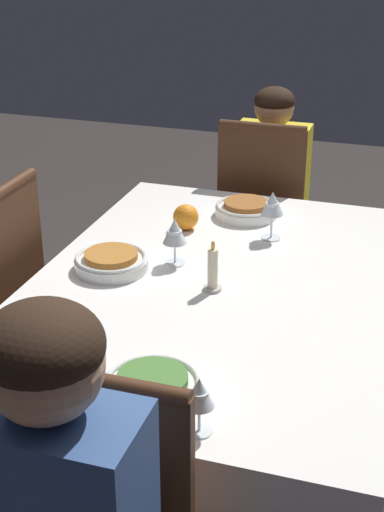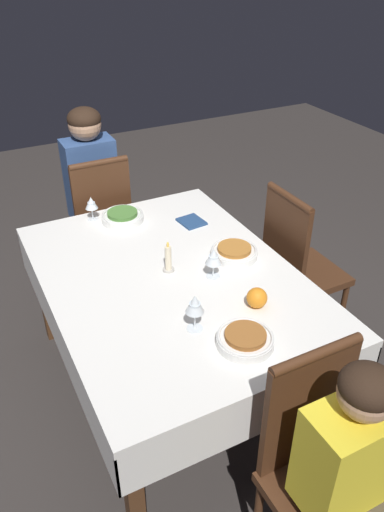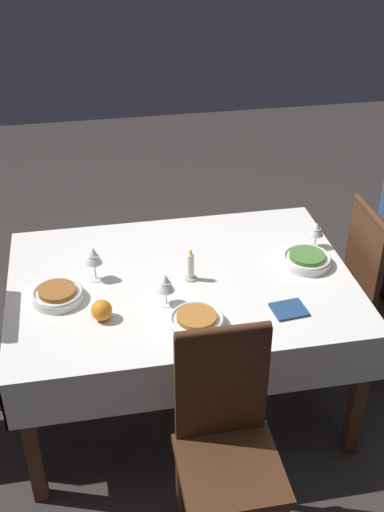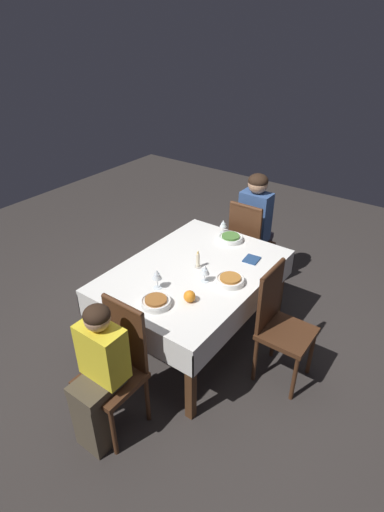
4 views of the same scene
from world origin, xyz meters
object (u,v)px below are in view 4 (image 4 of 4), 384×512
orange_fruit (190,296)px  wine_glass_north (205,270)px  bowl_east (156,302)px  person_adult_denim (257,222)px  dining_table (194,277)px  wine_glass_east (157,275)px  bowl_north (230,280)px  chair_north (280,321)px  chair_west (248,242)px  bowl_west (231,238)px  wine_glass_west (223,224)px  chair_east (117,364)px  candle_centerpiece (198,261)px  napkin_red_folded (252,259)px  person_child_yellow (98,373)px

orange_fruit → wine_glass_north: bearing=-168.7°
bowl_east → person_adult_denim: bearing=-177.0°
dining_table → wine_glass_east: bearing=-10.5°
bowl_north → chair_north: bearing=94.0°
dining_table → chair_north: bearing=92.7°
chair_west → person_adult_denim: (-0.15, -0.00, 0.16)m
bowl_west → wine_glass_north: (0.68, 0.18, 0.08)m
dining_table → wine_glass_west: bearing=-167.6°
bowl_west → chair_west: bearing=-177.4°
dining_table → wine_glass_north: (0.09, 0.17, 0.18)m
chair_east → wine_glass_west: size_ratio=7.23×
bowl_east → orange_fruit: 0.24m
dining_table → chair_east: (0.99, 0.09, -0.12)m
dining_table → wine_glass_north: wine_glass_north is taller
dining_table → person_adult_denim: bearing=-178.5°
chair_east → wine_glass_west: 1.71m
chair_west → wine_glass_north: bearing=100.4°
chair_west → candle_centerpiece: (0.94, 0.04, 0.25)m
chair_east → orange_fruit: size_ratio=11.11×
wine_glass_north → orange_fruit: wine_glass_north is taller
chair_east → chair_north: 1.23m
bowl_north → person_adult_denim: bearing=-161.9°
chair_west → candle_centerpiece: chair_west is taller
chair_north → chair_west: bearing=39.9°
dining_table → person_adult_denim: 1.14m
wine_glass_west → chair_north: bearing=54.9°
person_adult_denim → bowl_east: person_adult_denim is taller
bowl_north → chair_west: bearing=-159.4°
orange_fruit → napkin_red_folded: size_ratio=0.58×
wine_glass_east → napkin_red_folded: 0.87m
chair_east → person_adult_denim: bearing=93.1°
chair_east → bowl_west: chair_east is taller
chair_west → person_child_yellow: (2.13, 0.12, 0.06)m
orange_fruit → bowl_west: bearing=-166.1°
wine_glass_west → candle_centerpiece: 0.66m
person_adult_denim → person_child_yellow: size_ratio=1.14×
chair_east → bowl_west: bearing=93.5°
candle_centerpiece → orange_fruit: candle_centerpiece is taller
orange_fruit → bowl_north: bearing=162.7°
candle_centerpiece → chair_north: bearing=89.5°
orange_fruit → person_child_yellow: bearing=-10.0°
chair_north → person_adult_denim: 1.37m
chair_north → person_adult_denim: (-1.10, -0.80, 0.16)m
chair_east → bowl_west: size_ratio=4.31×
chair_west → wine_glass_west: (0.31, -0.12, 0.29)m
chair_west → wine_glass_north: (1.08, 0.20, 0.30)m
person_child_yellow → bowl_west: size_ratio=4.73×
person_child_yellow → bowl_north: size_ratio=4.75×
chair_west → candle_centerpiece: bearing=92.3°
person_child_yellow → wine_glass_north: person_child_yellow is taller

